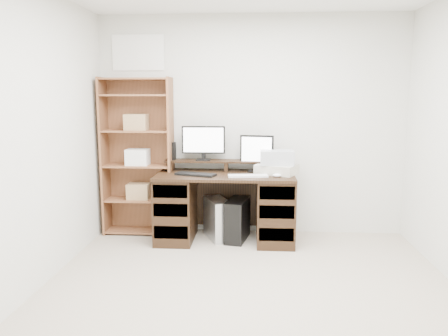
# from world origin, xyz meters

# --- Properties ---
(room) EXTENTS (3.54, 4.04, 2.54)m
(room) POSITION_xyz_m (-0.00, 0.00, 1.25)
(room) COLOR #AFA18C
(room) RESTS_ON ground
(desk) EXTENTS (1.50, 0.70, 0.75)m
(desk) POSITION_xyz_m (-0.28, 1.64, 0.39)
(desk) COLOR black
(desk) RESTS_ON ground
(riser_shelf) EXTENTS (1.40, 0.22, 0.12)m
(riser_shelf) POSITION_xyz_m (-0.28, 1.85, 0.84)
(riser_shelf) COLOR black
(riser_shelf) RESTS_ON desk
(monitor_wide) EXTENTS (0.49, 0.13, 0.39)m
(monitor_wide) POSITION_xyz_m (-0.54, 1.84, 1.09)
(monitor_wide) COLOR black
(monitor_wide) RESTS_ON riser_shelf
(monitor_small) EXTENTS (0.38, 0.17, 0.41)m
(monitor_small) POSITION_xyz_m (0.06, 1.80, 0.97)
(monitor_small) COLOR black
(monitor_small) RESTS_ON desk
(speaker) EXTENTS (0.09, 0.09, 0.20)m
(speaker) POSITION_xyz_m (-0.91, 1.85, 0.97)
(speaker) COLOR black
(speaker) RESTS_ON riser_shelf
(keyboard_black) EXTENTS (0.46, 0.27, 0.02)m
(keyboard_black) POSITION_xyz_m (-0.59, 1.52, 0.76)
(keyboard_black) COLOR black
(keyboard_black) RESTS_ON desk
(keyboard_white) EXTENTS (0.43, 0.18, 0.02)m
(keyboard_white) POSITION_xyz_m (-0.03, 1.49, 0.76)
(keyboard_white) COLOR white
(keyboard_white) RESTS_ON desk
(mouse) EXTENTS (0.11, 0.09, 0.04)m
(mouse) POSITION_xyz_m (0.27, 1.49, 0.77)
(mouse) COLOR white
(mouse) RESTS_ON desk
(printer) EXTENTS (0.51, 0.46, 0.10)m
(printer) POSITION_xyz_m (0.28, 1.68, 0.80)
(printer) COLOR #B6B19E
(printer) RESTS_ON desk
(basket) EXTENTS (0.36, 0.26, 0.15)m
(basket) POSITION_xyz_m (0.28, 1.68, 0.93)
(basket) COLOR #A5A9B0
(basket) RESTS_ON printer
(tower_silver) EXTENTS (0.36, 0.50, 0.45)m
(tower_silver) POSITION_xyz_m (-0.37, 1.69, 0.23)
(tower_silver) COLOR #B9BCC1
(tower_silver) RESTS_ON ground
(tower_black) EXTENTS (0.28, 0.49, 0.46)m
(tower_black) POSITION_xyz_m (-0.14, 1.65, 0.23)
(tower_black) COLOR black
(tower_black) RESTS_ON ground
(bookshelf) EXTENTS (0.80, 0.30, 1.80)m
(bookshelf) POSITION_xyz_m (-1.30, 1.86, 0.92)
(bookshelf) COLOR brown
(bookshelf) RESTS_ON ground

